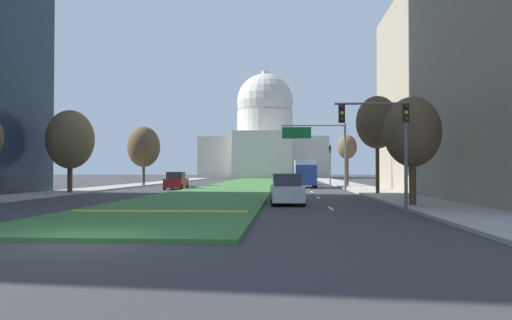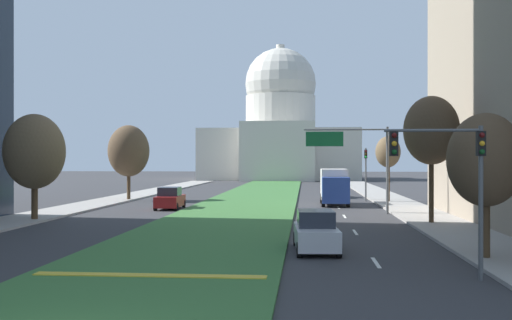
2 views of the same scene
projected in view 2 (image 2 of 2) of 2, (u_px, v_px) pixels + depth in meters
ground_plane at (260, 195)px, 67.03m from camera, size 260.00×260.00×0.00m
grass_median at (255, 197)px, 61.47m from camera, size 8.82×100.42×0.14m
median_curb_nose at (149, 275)px, 19.69m from camera, size 7.94×0.50×0.04m
lane_dashes_right at (337, 206)px, 50.85m from camera, size 0.16×55.03×0.01m
sidewalk_left at (112, 200)px, 57.06m from camera, size 4.00×100.42×0.15m
sidewalk_right at (395, 202)px, 54.76m from camera, size 4.00×100.42×0.15m
capitol_building at (280, 132)px, 121.95m from camera, size 31.66×27.38×28.14m
traffic_light_near_right at (455, 167)px, 19.67m from camera, size 3.34×0.35×5.20m
traffic_light_far_right at (366, 167)px, 57.09m from camera, size 0.28×0.35×5.20m
overhead_guide_sign at (355, 151)px, 43.63m from camera, size 6.30×0.20×6.50m
street_tree_right_near at (485, 161)px, 23.40m from camera, size 3.01×3.01×5.93m
street_tree_left_mid at (35, 152)px, 38.48m from camera, size 3.96×3.96×7.07m
street_tree_right_mid at (431, 131)px, 36.36m from camera, size 3.43×3.43×8.02m
street_tree_left_far at (129, 151)px, 57.56m from camera, size 4.05×4.05×7.45m
street_tree_right_far at (388, 153)px, 54.81m from camera, size 2.33×2.33×6.24m
sedan_lead_stopped at (316, 232)px, 25.92m from camera, size 2.09×4.43×1.80m
sedan_midblock at (170, 199)px, 47.86m from camera, size 2.04×4.36×1.81m
sedan_distant at (334, 190)px, 62.57m from camera, size 2.01×4.68×1.76m
box_truck_delivery at (334, 186)px, 52.13m from camera, size 2.40×6.40×3.20m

